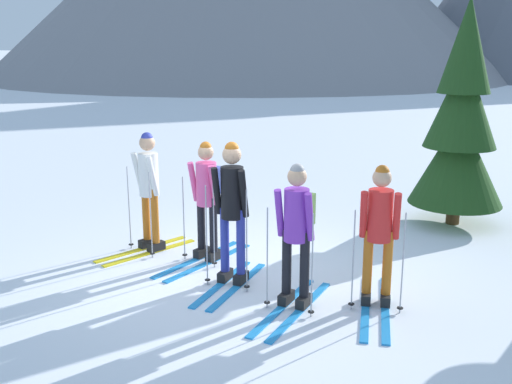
# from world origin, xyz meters

# --- Properties ---
(ground_plane) EXTENTS (400.00, 400.00, 0.00)m
(ground_plane) POSITION_xyz_m (0.00, 0.00, 0.00)
(ground_plane) COLOR white
(skier_in_white) EXTENTS (0.96, 1.53, 1.74)m
(skier_in_white) POSITION_xyz_m (-1.47, 0.53, 0.96)
(skier_in_white) COLOR yellow
(skier_in_white) RESTS_ON ground
(skier_in_pink) EXTENTS (0.80, 1.77, 1.67)m
(skier_in_pink) POSITION_xyz_m (-0.53, 0.47, 0.93)
(skier_in_pink) COLOR #1E84D1
(skier_in_pink) RESTS_ON ground
(skier_in_black) EXTENTS (0.61, 1.60, 1.80)m
(skier_in_black) POSITION_xyz_m (0.10, -0.21, 1.00)
(skier_in_black) COLOR #1E84D1
(skier_in_black) RESTS_ON ground
(skier_in_purple) EXTENTS (0.61, 1.72, 1.67)m
(skier_in_purple) POSITION_xyz_m (1.02, -0.59, 0.94)
(skier_in_purple) COLOR #1E84D1
(skier_in_purple) RESTS_ON ground
(skier_in_red) EXTENTS (0.60, 1.77, 1.65)m
(skier_in_red) POSITION_xyz_m (1.89, -0.24, 0.92)
(skier_in_red) COLOR #1E84D1
(skier_in_red) RESTS_ON ground
(pine_tree_mid) EXTENTS (1.52, 1.52, 3.66)m
(pine_tree_mid) POSITION_xyz_m (2.66, 3.36, 1.68)
(pine_tree_mid) COLOR #51381E
(pine_tree_mid) RESTS_ON ground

